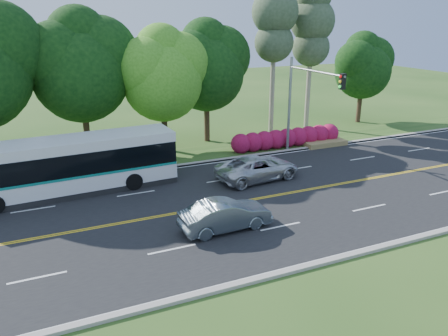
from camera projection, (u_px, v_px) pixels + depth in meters
name	position (u px, v px, depth m)	size (l,w,h in m)	color
ground	(256.00, 199.00, 24.48)	(120.00, 120.00, 0.00)	#274A18
road	(256.00, 199.00, 24.48)	(60.00, 14.00, 0.02)	black
curb_north	(209.00, 161.00, 30.64)	(60.00, 0.30, 0.15)	#A09990
curb_south	(336.00, 259.00, 18.27)	(60.00, 0.30, 0.15)	#A09990
grass_verge	(199.00, 155.00, 32.25)	(60.00, 4.00, 0.10)	#274A18
lane_markings	(255.00, 199.00, 24.44)	(57.60, 13.82, 0.00)	gold
tree_row	(114.00, 61.00, 30.81)	(44.70, 9.10, 13.84)	black
bougainvillea_hedge	(289.00, 138.00, 34.03)	(9.50, 2.25, 1.50)	maroon
traffic_signal	(305.00, 94.00, 30.10)	(0.42, 6.10, 7.00)	gray
transit_bus	(67.00, 167.00, 24.82)	(12.38, 3.37, 3.20)	white
sedan	(226.00, 215.00, 20.77)	(1.55, 4.43, 1.46)	slate
suv	(258.00, 168.00, 27.26)	(2.48, 5.38, 1.50)	silver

